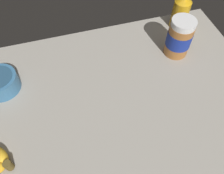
% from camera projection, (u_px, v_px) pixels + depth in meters
% --- Properties ---
extents(ground_plane, '(0.95, 0.71, 0.04)m').
position_uv_depth(ground_plane, '(114.00, 113.00, 0.68)').
color(ground_plane, gray).
extents(peanut_butter_jar, '(0.08, 0.08, 0.13)m').
position_uv_depth(peanut_butter_jar, '(179.00, 38.00, 0.74)').
color(peanut_butter_jar, '#9E602D').
rests_on(peanut_butter_jar, ground_plane).
extents(honey_bottle, '(0.06, 0.06, 0.15)m').
position_uv_depth(honey_bottle, '(181.00, 11.00, 0.82)').
color(honey_bottle, gold).
rests_on(honey_bottle, ground_plane).
extents(small_bowl, '(0.11, 0.11, 0.05)m').
position_uv_depth(small_bowl, '(0.00, 83.00, 0.68)').
color(small_bowl, teal).
rests_on(small_bowl, ground_plane).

